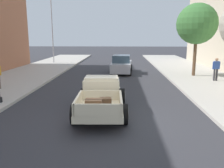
# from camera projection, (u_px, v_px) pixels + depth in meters

# --- Properties ---
(ground_plane) EXTENTS (140.00, 140.00, 0.00)m
(ground_plane) POSITION_uv_depth(u_px,v_px,m) (100.00, 122.00, 9.23)
(ground_plane) COLOR #333338
(hotrod_truck_cream) EXTENTS (2.30, 4.99, 1.58)m
(hotrod_truck_cream) POSITION_uv_depth(u_px,v_px,m) (102.00, 95.00, 10.38)
(hotrod_truck_cream) COLOR beige
(hotrod_truck_cream) RESTS_ON ground
(car_background_silver) EXTENTS (2.07, 4.40, 1.65)m
(car_background_silver) POSITION_uv_depth(u_px,v_px,m) (122.00, 65.00, 21.35)
(car_background_silver) COLOR #B7B7BC
(car_background_silver) RESTS_ON ground
(pedestrian_sidewalk_right) EXTENTS (0.53, 0.22, 1.65)m
(pedestrian_sidewalk_right) POSITION_uv_depth(u_px,v_px,m) (216.00, 68.00, 16.79)
(pedestrian_sidewalk_right) COLOR #333338
(pedestrian_sidewalk_right) RESTS_ON sidewalk_right
(flagpole) EXTENTS (1.74, 0.16, 9.16)m
(flagpole) POSITION_uv_depth(u_px,v_px,m) (53.00, 15.00, 27.47)
(flagpole) COLOR #B2B2B7
(flagpole) RESTS_ON sidewalk_left
(street_tree_second) EXTENTS (3.20, 3.20, 5.74)m
(street_tree_second) POSITION_uv_depth(u_px,v_px,m) (197.00, 24.00, 18.42)
(street_tree_second) COLOR brown
(street_tree_second) RESTS_ON sidewalk_right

